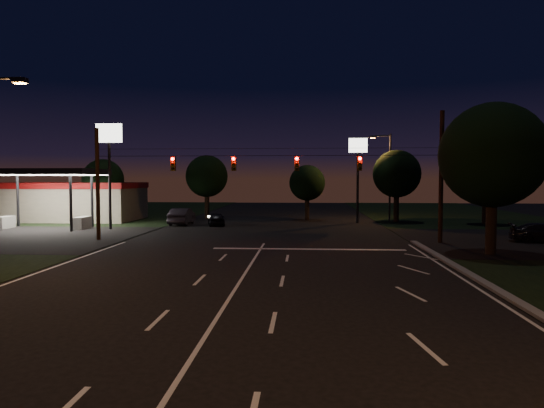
# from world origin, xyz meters

# --- Properties ---
(ground) EXTENTS (140.00, 140.00, 0.00)m
(ground) POSITION_xyz_m (0.00, 0.00, 0.00)
(ground) COLOR black
(ground) RESTS_ON ground
(cross_street_left) EXTENTS (20.00, 16.00, 0.02)m
(cross_street_left) POSITION_xyz_m (-20.00, 16.00, 0.00)
(cross_street_left) COLOR black
(cross_street_left) RESTS_ON ground
(center_line) EXTENTS (0.14, 40.00, 0.01)m
(center_line) POSITION_xyz_m (0.00, -6.00, 0.01)
(center_line) COLOR silver
(center_line) RESTS_ON ground
(stop_bar) EXTENTS (12.00, 0.50, 0.01)m
(stop_bar) POSITION_xyz_m (3.00, 11.50, 0.01)
(stop_bar) COLOR silver
(stop_bar) RESTS_ON ground
(utility_pole_right) EXTENTS (0.30, 0.30, 9.00)m
(utility_pole_right) POSITION_xyz_m (12.00, 15.00, 0.00)
(utility_pole_right) COLOR black
(utility_pole_right) RESTS_ON ground
(utility_pole_left) EXTENTS (0.28, 0.28, 8.00)m
(utility_pole_left) POSITION_xyz_m (-12.00, 15.00, 0.00)
(utility_pole_left) COLOR black
(utility_pole_left) RESTS_ON ground
(signal_span) EXTENTS (24.00, 0.40, 1.56)m
(signal_span) POSITION_xyz_m (-0.00, 14.96, 5.50)
(signal_span) COLOR black
(signal_span) RESTS_ON ground
(gas_station) EXTENTS (14.20, 16.10, 5.25)m
(gas_station) POSITION_xyz_m (-21.86, 30.39, 2.38)
(gas_station) COLOR gray
(gas_station) RESTS_ON ground
(pole_sign_left_near) EXTENTS (2.20, 0.30, 9.10)m
(pole_sign_left_near) POSITION_xyz_m (-14.00, 22.00, 6.98)
(pole_sign_left_near) COLOR black
(pole_sign_left_near) RESTS_ON ground
(pole_sign_right) EXTENTS (1.80, 0.30, 8.40)m
(pole_sign_right) POSITION_xyz_m (8.00, 30.00, 6.24)
(pole_sign_right) COLOR black
(pole_sign_right) RESTS_ON ground
(street_light_right_far) EXTENTS (2.20, 0.35, 9.00)m
(street_light_right_far) POSITION_xyz_m (11.24, 32.00, 5.24)
(street_light_right_far) COLOR black
(street_light_right_far) RESTS_ON ground
(tree_right_near) EXTENTS (6.00, 6.00, 8.76)m
(tree_right_near) POSITION_xyz_m (13.53, 10.17, 5.68)
(tree_right_near) COLOR black
(tree_right_near) RESTS_ON ground
(tree_far_a) EXTENTS (4.20, 4.20, 6.42)m
(tree_far_a) POSITION_xyz_m (-17.98, 30.12, 4.26)
(tree_far_a) COLOR black
(tree_far_a) RESTS_ON ground
(tree_far_b) EXTENTS (4.60, 4.60, 6.98)m
(tree_far_b) POSITION_xyz_m (-7.98, 34.13, 4.61)
(tree_far_b) COLOR black
(tree_far_b) RESTS_ON ground
(tree_far_c) EXTENTS (3.80, 3.80, 5.86)m
(tree_far_c) POSITION_xyz_m (3.02, 33.10, 3.90)
(tree_far_c) COLOR black
(tree_far_c) RESTS_ON ground
(tree_far_d) EXTENTS (4.80, 4.80, 7.30)m
(tree_far_d) POSITION_xyz_m (12.02, 31.13, 4.83)
(tree_far_d) COLOR black
(tree_far_d) RESTS_ON ground
(tree_far_e) EXTENTS (4.00, 4.00, 6.18)m
(tree_far_e) POSITION_xyz_m (20.02, 29.11, 4.11)
(tree_far_e) COLOR black
(tree_far_e) RESTS_ON ground
(car_oncoming_a) EXTENTS (2.28, 3.83, 1.22)m
(car_oncoming_a) POSITION_xyz_m (-5.57, 26.40, 0.61)
(car_oncoming_a) COLOR black
(car_oncoming_a) RESTS_ON ground
(car_oncoming_b) EXTENTS (1.77, 4.85, 1.59)m
(car_oncoming_b) POSITION_xyz_m (-9.00, 26.95, 0.79)
(car_oncoming_b) COLOR black
(car_oncoming_b) RESTS_ON ground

